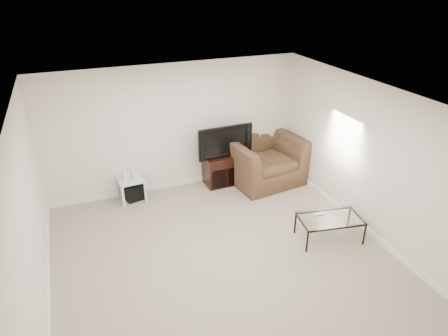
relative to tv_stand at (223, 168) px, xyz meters
name	(u,v)px	position (x,y,z in m)	size (l,w,h in m)	color
floor	(223,258)	(-0.90, -2.28, -0.32)	(5.00, 5.00, 0.00)	tan
ceiling	(222,101)	(-0.90, -2.28, 2.18)	(5.00, 5.00, 0.00)	white
wall_back	(175,128)	(-0.90, 0.22, 0.93)	(5.00, 0.02, 2.50)	silver
wall_left	(29,225)	(-3.40, -2.28, 0.93)	(0.02, 5.00, 2.50)	silver
wall_right	(367,159)	(1.60, -2.28, 0.93)	(0.02, 5.00, 2.50)	silver
plate_back	(100,139)	(-2.30, 0.21, 0.93)	(0.12, 0.02, 0.12)	white
plate_right_switch	(311,127)	(1.59, -0.68, 0.93)	(0.02, 0.09, 0.13)	white
plate_right_outlet	(315,176)	(1.59, -0.98, -0.02)	(0.02, 0.08, 0.12)	white
tv_stand	(223,168)	(0.00, 0.00, 0.00)	(0.76, 0.53, 0.64)	black
dvd_player	(223,160)	(0.00, -0.04, 0.21)	(0.41, 0.29, 0.06)	black
television	(223,140)	(0.00, -0.03, 0.64)	(1.05, 0.21, 0.65)	black
side_table	(132,189)	(-1.88, 0.00, -0.09)	(0.47, 0.47, 0.46)	silver
subwoofer	(133,191)	(-1.85, 0.02, -0.16)	(0.33, 0.33, 0.33)	black
game_console	(124,175)	(-1.99, -0.03, 0.24)	(0.05, 0.15, 0.21)	white
game_case	(133,174)	(-1.82, -0.01, 0.23)	(0.05, 0.13, 0.18)	silver
recliner	(264,153)	(0.83, -0.23, 0.31)	(1.44, 0.94, 1.26)	#493A1D
coffee_table	(329,228)	(0.90, -2.47, -0.11)	(1.05, 0.59, 0.41)	black
remote	(319,214)	(0.76, -2.33, 0.10)	(0.16, 0.05, 0.02)	#B2B2B7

